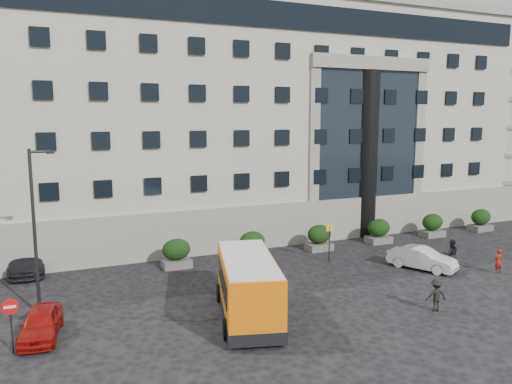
# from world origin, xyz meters

# --- Properties ---
(ground) EXTENTS (120.00, 120.00, 0.00)m
(ground) POSITION_xyz_m (0.00, 0.00, 0.00)
(ground) COLOR black
(ground) RESTS_ON ground
(civic_building) EXTENTS (44.00, 24.00, 18.00)m
(civic_building) POSITION_xyz_m (6.00, 22.00, 9.00)
(civic_building) COLOR #A69F93
(civic_building) RESTS_ON ground
(entrance_column) EXTENTS (1.80, 1.80, 13.00)m
(entrance_column) POSITION_xyz_m (12.00, 10.30, 6.50)
(entrance_column) COLOR black
(entrance_column) RESTS_ON ground
(hedge_a) EXTENTS (1.80, 1.26, 1.84)m
(hedge_a) POSITION_xyz_m (-4.00, 7.80, 0.93)
(hedge_a) COLOR #545552
(hedge_a) RESTS_ON ground
(hedge_b) EXTENTS (1.80, 1.26, 1.84)m
(hedge_b) POSITION_xyz_m (1.20, 7.80, 0.93)
(hedge_b) COLOR #545552
(hedge_b) RESTS_ON ground
(hedge_c) EXTENTS (1.80, 1.26, 1.84)m
(hedge_c) POSITION_xyz_m (6.40, 7.80, 0.93)
(hedge_c) COLOR #545552
(hedge_c) RESTS_ON ground
(hedge_d) EXTENTS (1.80, 1.26, 1.84)m
(hedge_d) POSITION_xyz_m (11.60, 7.80, 0.93)
(hedge_d) COLOR #545552
(hedge_d) RESTS_ON ground
(hedge_e) EXTENTS (1.80, 1.26, 1.84)m
(hedge_e) POSITION_xyz_m (16.80, 7.80, 0.93)
(hedge_e) COLOR #545552
(hedge_e) RESTS_ON ground
(hedge_f) EXTENTS (1.80, 1.26, 1.84)m
(hedge_f) POSITION_xyz_m (22.00, 7.80, 0.93)
(hedge_f) COLOR #545552
(hedge_f) RESTS_ON ground
(street_lamp) EXTENTS (1.16, 0.18, 8.00)m
(street_lamp) POSITION_xyz_m (-11.94, 3.00, 4.37)
(street_lamp) COLOR #262628
(street_lamp) RESTS_ON ground
(bus_stop_sign) EXTENTS (0.50, 0.08, 2.52)m
(bus_stop_sign) POSITION_xyz_m (5.50, 5.00, 1.73)
(bus_stop_sign) COLOR #262628
(bus_stop_sign) RESTS_ON ground
(no_entry_sign) EXTENTS (0.64, 0.16, 2.32)m
(no_entry_sign) POSITION_xyz_m (-13.00, -1.04, 1.65)
(no_entry_sign) COLOR #262628
(no_entry_sign) RESTS_ON ground
(minibus) EXTENTS (4.23, 7.42, 2.93)m
(minibus) POSITION_xyz_m (-2.91, -1.35, 1.62)
(minibus) COLOR orange
(minibus) RESTS_ON ground
(red_truck) EXTENTS (3.16, 5.73, 2.94)m
(red_truck) POSITION_xyz_m (-12.06, 17.90, 1.50)
(red_truck) COLOR maroon
(red_truck) RESTS_ON ground
(parked_car_a) EXTENTS (2.13, 3.99, 1.29)m
(parked_car_a) POSITION_xyz_m (-11.94, 0.15, 0.65)
(parked_car_a) COLOR #97100B
(parked_car_a) RESTS_ON ground
(parked_car_c) EXTENTS (2.16, 5.14, 1.48)m
(parked_car_c) POSITION_xyz_m (-12.73, 10.61, 0.74)
(parked_car_c) COLOR black
(parked_car_c) RESTS_ON ground
(parked_car_d) EXTENTS (2.33, 4.57, 1.24)m
(parked_car_d) POSITION_xyz_m (-11.50, 14.43, 0.62)
(parked_car_d) COLOR black
(parked_car_d) RESTS_ON ground
(white_taxi) EXTENTS (3.20, 4.38, 1.37)m
(white_taxi) POSITION_xyz_m (10.00, 1.33, 0.69)
(white_taxi) COLOR silver
(white_taxi) RESTS_ON ground
(pedestrian_a) EXTENTS (0.56, 0.38, 1.52)m
(pedestrian_a) POSITION_xyz_m (13.65, -1.17, 0.76)
(pedestrian_a) COLOR maroon
(pedestrian_a) RESTS_ON ground
(pedestrian_b) EXTENTS (1.18, 1.10, 1.94)m
(pedestrian_b) POSITION_xyz_m (11.56, 0.53, 0.97)
(pedestrian_b) COLOR black
(pedestrian_b) RESTS_ON ground
(pedestrian_c) EXTENTS (1.15, 0.83, 1.61)m
(pedestrian_c) POSITION_xyz_m (5.86, -4.29, 0.80)
(pedestrian_c) COLOR black
(pedestrian_c) RESTS_ON ground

